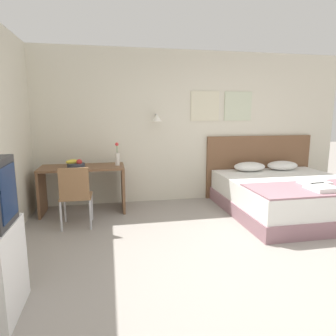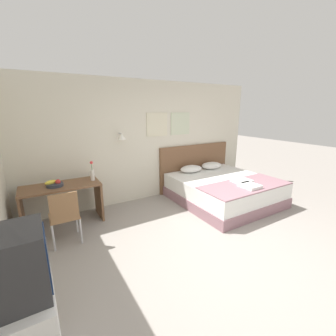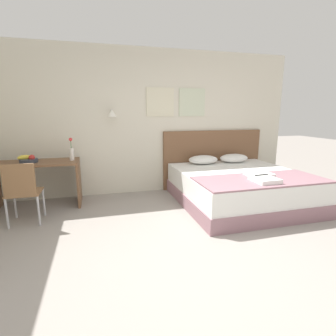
# 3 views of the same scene
# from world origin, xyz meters

# --- Properties ---
(ground_plane) EXTENTS (24.00, 24.00, 0.00)m
(ground_plane) POSITION_xyz_m (0.00, 0.00, 0.00)
(ground_plane) COLOR gray
(wall_back) EXTENTS (5.98, 0.31, 2.65)m
(wall_back) POSITION_xyz_m (0.01, 2.70, 1.33)
(wall_back) COLOR beige
(wall_back) RESTS_ON ground_plane
(bed) EXTENTS (1.97, 2.06, 0.54)m
(bed) POSITION_xyz_m (1.45, 1.58, 0.27)
(bed) COLOR gray
(bed) RESTS_ON ground_plane
(headboard) EXTENTS (2.09, 0.06, 1.16)m
(headboard) POSITION_xyz_m (1.45, 2.64, 0.58)
(headboard) COLOR brown
(headboard) RESTS_ON ground_plane
(pillow_left) EXTENTS (0.57, 0.39, 0.16)m
(pillow_left) POSITION_xyz_m (1.12, 2.37, 0.63)
(pillow_left) COLOR white
(pillow_left) RESTS_ON bed
(pillow_right) EXTENTS (0.57, 0.39, 0.16)m
(pillow_right) POSITION_xyz_m (1.77, 2.37, 0.63)
(pillow_right) COLOR white
(pillow_right) RESTS_ON bed
(throw_blanket) EXTENTS (1.91, 0.83, 0.02)m
(throw_blanket) POSITION_xyz_m (1.45, 0.98, 0.56)
(throw_blanket) COLOR gray
(throw_blanket) RESTS_ON bed
(folded_towel_near_foot) EXTENTS (0.34, 0.34, 0.06)m
(folded_towel_near_foot) POSITION_xyz_m (1.50, 1.13, 0.60)
(folded_towel_near_foot) COLOR white
(folded_towel_near_foot) RESTS_ON throw_blanket
(folded_towel_mid_bed) EXTENTS (0.32, 0.35, 0.06)m
(folded_towel_mid_bed) POSITION_xyz_m (1.40, 0.84, 0.60)
(folded_towel_mid_bed) COLOR white
(folded_towel_mid_bed) RESTS_ON throw_blanket
(desk) EXTENTS (1.30, 0.60, 0.75)m
(desk) POSITION_xyz_m (-1.79, 2.28, 0.53)
(desk) COLOR brown
(desk) RESTS_ON ground_plane
(desk_chair) EXTENTS (0.42, 0.42, 0.87)m
(desk_chair) POSITION_xyz_m (-1.83, 1.57, 0.51)
(desk_chair) COLOR #8E6642
(desk_chair) RESTS_ON ground_plane
(fruit_bowl) EXTENTS (0.30, 0.27, 0.12)m
(fruit_bowl) POSITION_xyz_m (-1.88, 2.26, 0.79)
(fruit_bowl) COLOR #333842
(fruit_bowl) RESTS_ON desk
(flower_vase) EXTENTS (0.08, 0.08, 0.37)m
(flower_vase) POSITION_xyz_m (-1.24, 2.27, 0.88)
(flower_vase) COLOR silver
(flower_vase) RESTS_ON desk
(television) EXTENTS (0.46, 0.43, 0.52)m
(television) POSITION_xyz_m (-2.33, -0.21, 1.00)
(television) COLOR #2D2D30
(television) RESTS_ON tv_stand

